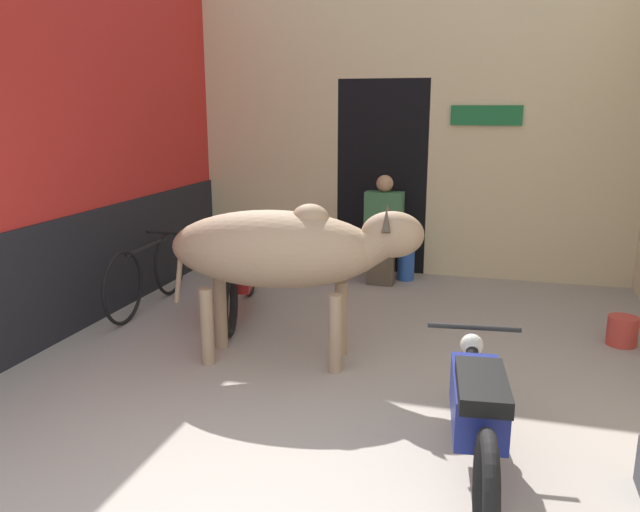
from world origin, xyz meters
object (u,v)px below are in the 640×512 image
object	(u,v)px
cow	(285,250)
motorcycle_near	(477,408)
shopkeeper_seated	(383,227)
bucket	(622,331)
plastic_stool	(406,260)
motorcycle_far	(240,276)
bicycle	(149,273)

from	to	relation	value
cow	motorcycle_near	xyz separation A→B (m)	(1.58, -1.28, -0.53)
shopkeeper_seated	motorcycle_near	bearing A→B (deg)	-72.23
bucket	cow	bearing A→B (deg)	-157.91
shopkeeper_seated	plastic_stool	size ratio (longest dim) A/B	2.80
shopkeeper_seated	plastic_stool	distance (m)	0.53
motorcycle_far	bucket	size ratio (longest dim) A/B	7.03
bicycle	motorcycle_far	bearing A→B (deg)	4.26
cow	shopkeeper_seated	distance (m)	2.59
motorcycle_far	shopkeeper_seated	size ratio (longest dim) A/B	1.42
motorcycle_near	motorcycle_far	world-z (taller)	motorcycle_near
motorcycle_near	bicycle	distance (m)	4.07
cow	motorcycle_far	world-z (taller)	cow
shopkeeper_seated	cow	bearing A→B (deg)	-97.76
bicycle	bucket	world-z (taller)	bicycle
motorcycle_far	plastic_stool	world-z (taller)	motorcycle_far
motorcycle_far	plastic_stool	distance (m)	2.27
motorcycle_far	bucket	xyz separation A→B (m)	(3.61, 0.12, -0.27)
cow	bucket	bearing A→B (deg)	22.09
bicycle	bucket	distance (m)	4.61
motorcycle_near	bucket	xyz separation A→B (m)	(1.19, 2.41, -0.28)
cow	shopkeeper_seated	world-z (taller)	cow
shopkeeper_seated	bucket	size ratio (longest dim) A/B	4.96
bucket	shopkeeper_seated	bearing A→B (deg)	149.41
shopkeeper_seated	bucket	bearing A→B (deg)	-30.59
bucket	motorcycle_far	bearing A→B (deg)	-178.04
motorcycle_near	bicycle	xyz separation A→B (m)	(-3.41, 2.21, -0.04)
motorcycle_near	shopkeeper_seated	xyz separation A→B (m)	(-1.23, 3.84, 0.26)
motorcycle_near	cow	bearing A→B (deg)	140.89
motorcycle_near	motorcycle_far	xyz separation A→B (m)	(-2.42, 2.29, -0.01)
cow	motorcycle_far	xyz separation A→B (m)	(-0.84, 1.00, -0.54)
shopkeeper_seated	bicycle	bearing A→B (deg)	-143.25
motorcycle_near	shopkeeper_seated	world-z (taller)	shopkeeper_seated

